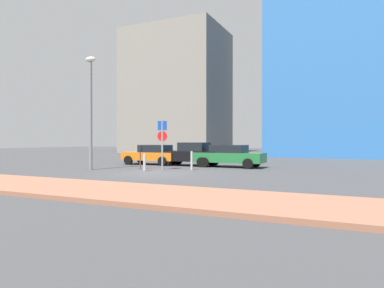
{
  "coord_description": "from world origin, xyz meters",
  "views": [
    {
      "loc": [
        9.4,
        -15.46,
        1.74
      ],
      "look_at": [
        1.35,
        1.78,
        1.54
      ],
      "focal_mm": 31.89,
      "sensor_mm": 36.0,
      "label": 1
    }
  ],
  "objects_px": {
    "parked_car_green": "(229,156)",
    "parked_car_orange": "(152,154)",
    "parked_car_black": "(191,154)",
    "parking_meter": "(140,154)",
    "parking_sign_post": "(162,139)",
    "street_lamp": "(91,103)",
    "traffic_bollard_near": "(192,161)",
    "traffic_bollard_mid": "(144,162)"
  },
  "relations": [
    {
      "from": "parked_car_green",
      "to": "traffic_bollard_mid",
      "type": "bearing_deg",
      "value": -126.39
    },
    {
      "from": "parked_car_green",
      "to": "traffic_bollard_near",
      "type": "xyz_separation_m",
      "value": [
        -1.28,
        -2.97,
        -0.21
      ]
    },
    {
      "from": "parking_sign_post",
      "to": "traffic_bollard_near",
      "type": "bearing_deg",
      "value": 21.54
    },
    {
      "from": "parking_meter",
      "to": "parking_sign_post",
      "type": "bearing_deg",
      "value": -0.19
    },
    {
      "from": "street_lamp",
      "to": "traffic_bollard_near",
      "type": "distance_m",
      "value": 6.88
    },
    {
      "from": "traffic_bollard_near",
      "to": "traffic_bollard_mid",
      "type": "distance_m",
      "value": 2.76
    },
    {
      "from": "parked_car_green",
      "to": "parked_car_orange",
      "type": "bearing_deg",
      "value": -179.18
    },
    {
      "from": "parking_sign_post",
      "to": "traffic_bollard_mid",
      "type": "xyz_separation_m",
      "value": [
        -0.55,
        -1.07,
        -1.35
      ]
    },
    {
      "from": "parked_car_orange",
      "to": "street_lamp",
      "type": "height_order",
      "value": "street_lamp"
    },
    {
      "from": "parked_car_green",
      "to": "traffic_bollard_near",
      "type": "distance_m",
      "value": 3.24
    },
    {
      "from": "parking_sign_post",
      "to": "traffic_bollard_near",
      "type": "relative_size",
      "value": 2.66
    },
    {
      "from": "parked_car_green",
      "to": "street_lamp",
      "type": "height_order",
      "value": "street_lamp"
    },
    {
      "from": "traffic_bollard_near",
      "to": "traffic_bollard_mid",
      "type": "height_order",
      "value": "traffic_bollard_near"
    },
    {
      "from": "parked_car_green",
      "to": "traffic_bollard_near",
      "type": "relative_size",
      "value": 4.2
    },
    {
      "from": "parked_car_black",
      "to": "parking_meter",
      "type": "relative_size",
      "value": 3.11
    },
    {
      "from": "parking_sign_post",
      "to": "traffic_bollard_near",
      "type": "height_order",
      "value": "parking_sign_post"
    },
    {
      "from": "parking_meter",
      "to": "street_lamp",
      "type": "distance_m",
      "value": 4.23
    },
    {
      "from": "parked_car_black",
      "to": "street_lamp",
      "type": "relative_size",
      "value": 0.63
    },
    {
      "from": "parked_car_black",
      "to": "parked_car_green",
      "type": "bearing_deg",
      "value": -1.09
    },
    {
      "from": "parking_meter",
      "to": "traffic_bollard_near",
      "type": "xyz_separation_m",
      "value": [
        3.18,
        0.63,
        -0.33
      ]
    },
    {
      "from": "parked_car_black",
      "to": "traffic_bollard_mid",
      "type": "xyz_separation_m",
      "value": [
        -0.74,
        -4.73,
        -0.31
      ]
    },
    {
      "from": "parked_car_orange",
      "to": "parked_car_black",
      "type": "height_order",
      "value": "parked_car_black"
    },
    {
      "from": "parked_car_black",
      "to": "parking_sign_post",
      "type": "distance_m",
      "value": 3.81
    },
    {
      "from": "parked_car_orange",
      "to": "street_lamp",
      "type": "relative_size",
      "value": 0.61
    },
    {
      "from": "parked_car_orange",
      "to": "parked_car_black",
      "type": "relative_size",
      "value": 0.97
    },
    {
      "from": "parked_car_orange",
      "to": "traffic_bollard_mid",
      "type": "distance_m",
      "value": 5.16
    },
    {
      "from": "street_lamp",
      "to": "traffic_bollard_mid",
      "type": "height_order",
      "value": "street_lamp"
    },
    {
      "from": "parked_car_orange",
      "to": "parking_meter",
      "type": "xyz_separation_m",
      "value": [
        1.31,
        -3.52,
        0.14
      ]
    },
    {
      "from": "parking_sign_post",
      "to": "parked_car_black",
      "type": "bearing_deg",
      "value": 87.07
    },
    {
      "from": "parked_car_orange",
      "to": "parked_car_green",
      "type": "height_order",
      "value": "parked_car_green"
    },
    {
      "from": "parked_car_black",
      "to": "traffic_bollard_mid",
      "type": "relative_size",
      "value": 4.28
    },
    {
      "from": "parked_car_orange",
      "to": "parking_sign_post",
      "type": "xyz_separation_m",
      "value": [
        2.87,
        -3.53,
        1.1
      ]
    },
    {
      "from": "traffic_bollard_near",
      "to": "parked_car_green",
      "type": "bearing_deg",
      "value": 66.65
    },
    {
      "from": "parked_car_green",
      "to": "parking_meter",
      "type": "relative_size",
      "value": 3.41
    },
    {
      "from": "parking_sign_post",
      "to": "street_lamp",
      "type": "height_order",
      "value": "street_lamp"
    },
    {
      "from": "parked_car_black",
      "to": "parking_meter",
      "type": "xyz_separation_m",
      "value": [
        -1.74,
        -3.66,
        0.08
      ]
    },
    {
      "from": "parked_car_orange",
      "to": "traffic_bollard_mid",
      "type": "height_order",
      "value": "parked_car_orange"
    },
    {
      "from": "parked_car_orange",
      "to": "street_lamp",
      "type": "bearing_deg",
      "value": -100.39
    },
    {
      "from": "street_lamp",
      "to": "parked_car_orange",
      "type": "bearing_deg",
      "value": 79.61
    },
    {
      "from": "parked_car_green",
      "to": "parking_meter",
      "type": "distance_m",
      "value": 5.73
    },
    {
      "from": "parked_car_orange",
      "to": "traffic_bollard_near",
      "type": "height_order",
      "value": "parked_car_orange"
    },
    {
      "from": "parked_car_green",
      "to": "parking_sign_post",
      "type": "height_order",
      "value": "parking_sign_post"
    }
  ]
}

